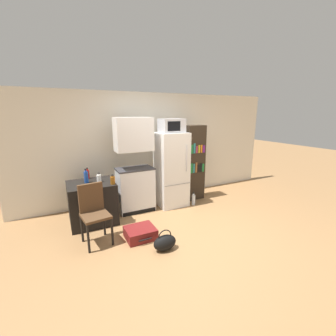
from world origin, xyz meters
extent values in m
plane|color=olive|center=(0.00, 0.00, 0.00)|extent=(24.00, 24.00, 0.00)
cube|color=silver|center=(0.20, 2.00, 1.24)|extent=(6.40, 0.10, 2.47)
cube|color=black|center=(-1.46, 1.23, 0.39)|extent=(0.82, 0.74, 0.78)
cube|color=white|center=(-0.56, 1.38, 0.45)|extent=(0.74, 0.44, 0.89)
cube|color=#333338|center=(-0.56, 1.38, 0.91)|extent=(0.75, 0.45, 0.03)
cube|color=white|center=(-0.56, 1.38, 1.61)|extent=(0.74, 0.38, 0.66)
cube|color=black|center=(-0.56, 1.15, 0.04)|extent=(0.71, 0.01, 0.08)
cube|color=white|center=(0.26, 1.31, 0.81)|extent=(0.63, 0.57, 1.62)
cube|color=gray|center=(0.26, 1.03, 0.55)|extent=(0.61, 0.01, 0.01)
cylinder|color=silver|center=(0.47, 1.01, 1.10)|extent=(0.02, 0.02, 0.57)
cube|color=#B7B7BC|center=(0.26, 1.31, 1.76)|extent=(0.49, 0.38, 0.28)
cube|color=black|center=(0.22, 1.12, 1.76)|extent=(0.29, 0.01, 0.19)
cube|color=#2D2319|center=(0.92, 1.44, 0.88)|extent=(0.46, 0.32, 1.75)
cube|color=#1E7033|center=(0.76, 1.27, 0.79)|extent=(0.06, 0.01, 0.23)
cube|color=teal|center=(0.82, 1.27, 0.79)|extent=(0.04, 0.01, 0.21)
cube|color=brown|center=(0.88, 1.27, 0.80)|extent=(0.05, 0.01, 0.24)
cube|color=black|center=(0.95, 1.27, 0.77)|extent=(0.05, 0.01, 0.18)
cube|color=black|center=(1.01, 1.27, 0.79)|extent=(0.05, 0.01, 0.21)
cube|color=#1E7033|center=(1.08, 1.27, 0.78)|extent=(0.05, 0.01, 0.19)
cube|color=#1E7033|center=(0.76, 1.27, 1.23)|extent=(0.05, 0.01, 0.19)
cube|color=teal|center=(0.82, 1.27, 1.25)|extent=(0.05, 0.01, 0.23)
cube|color=#A33351|center=(0.88, 1.27, 1.22)|extent=(0.04, 0.01, 0.16)
cube|color=gold|center=(0.95, 1.27, 1.23)|extent=(0.04, 0.01, 0.18)
cube|color=orange|center=(1.01, 1.27, 1.23)|extent=(0.04, 0.01, 0.18)
cube|color=#661E75|center=(1.08, 1.27, 1.22)|extent=(0.05, 0.01, 0.17)
cylinder|color=white|center=(-1.31, 1.22, 0.84)|extent=(0.08, 0.08, 0.13)
cylinder|color=white|center=(-1.31, 1.22, 0.92)|extent=(0.04, 0.04, 0.02)
cylinder|color=black|center=(-1.31, 1.22, 0.94)|extent=(0.04, 0.04, 0.01)
cylinder|color=brown|center=(-1.11, 0.97, 0.84)|extent=(0.08, 0.08, 0.14)
cylinder|color=brown|center=(-1.11, 0.97, 0.93)|extent=(0.04, 0.04, 0.02)
cylinder|color=black|center=(-1.11, 0.97, 0.94)|extent=(0.04, 0.04, 0.01)
cylinder|color=#1E47A3|center=(-1.52, 1.27, 0.88)|extent=(0.08, 0.08, 0.21)
cylinder|color=#1E47A3|center=(-1.52, 1.27, 1.00)|extent=(0.03, 0.03, 0.04)
cylinder|color=black|center=(-1.52, 1.27, 1.03)|extent=(0.04, 0.04, 0.02)
cylinder|color=#AD1914|center=(-1.46, 1.55, 0.86)|extent=(0.07, 0.07, 0.17)
cylinder|color=#AD1914|center=(-1.46, 1.55, 0.96)|extent=(0.03, 0.03, 0.03)
cylinder|color=black|center=(-1.46, 1.55, 0.98)|extent=(0.04, 0.04, 0.02)
cylinder|color=black|center=(-1.67, 0.23, 0.23)|extent=(0.04, 0.04, 0.45)
cylinder|color=black|center=(-1.31, 0.28, 0.23)|extent=(0.04, 0.04, 0.45)
cylinder|color=black|center=(-1.72, 0.59, 0.23)|extent=(0.04, 0.04, 0.45)
cylinder|color=black|center=(-1.36, 0.64, 0.23)|extent=(0.04, 0.04, 0.45)
cube|color=#4C331E|center=(-1.52, 0.43, 0.47)|extent=(0.45, 0.45, 0.04)
cube|color=#4C331E|center=(-1.54, 0.61, 0.72)|extent=(0.38, 0.10, 0.46)
cube|color=maroon|center=(-0.85, 0.28, 0.09)|extent=(0.48, 0.42, 0.18)
cylinder|color=black|center=(-0.86, 0.05, 0.09)|extent=(0.22, 0.02, 0.02)
ellipsoid|color=black|center=(-0.64, -0.21, 0.12)|extent=(0.36, 0.20, 0.24)
torus|color=black|center=(-0.64, -0.21, 0.23)|extent=(0.21, 0.02, 0.21)
cylinder|color=silver|center=(0.70, 1.07, 0.11)|extent=(0.08, 0.08, 0.23)
cylinder|color=silver|center=(0.70, 1.07, 0.25)|extent=(0.04, 0.04, 0.04)
cylinder|color=black|center=(0.70, 1.07, 0.28)|extent=(0.04, 0.04, 0.02)
camera|label=1|loc=(-1.94, -2.93, 2.03)|focal=24.00mm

